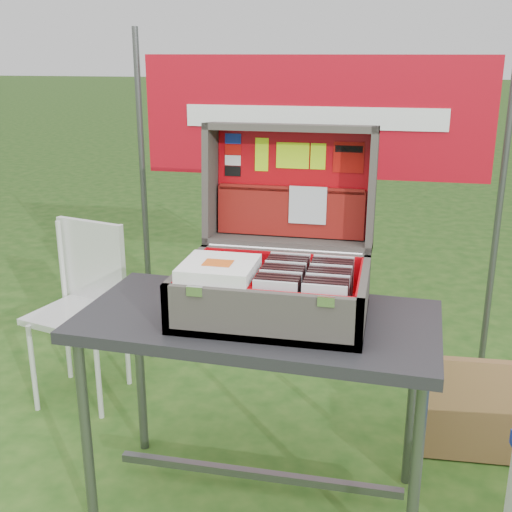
% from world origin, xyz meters
% --- Properties ---
extents(table, '(1.22, 0.65, 0.75)m').
position_xyz_m(table, '(-0.04, 0.06, 0.37)').
color(table, '#262628').
rests_on(table, ground).
extents(table_top, '(1.22, 0.65, 0.04)m').
position_xyz_m(table_top, '(-0.04, 0.06, 0.73)').
color(table_top, '#262628').
rests_on(table_top, ground).
extents(table_leg_fl, '(0.04, 0.04, 0.71)m').
position_xyz_m(table_leg_fl, '(-0.58, -0.18, 0.35)').
color(table_leg_fl, '#59595B').
rests_on(table_leg_fl, ground).
extents(table_leg_fr, '(0.04, 0.04, 0.71)m').
position_xyz_m(table_leg_fr, '(0.50, -0.18, 0.35)').
color(table_leg_fr, '#59595B').
rests_on(table_leg_fr, ground).
extents(table_leg_bl, '(0.04, 0.04, 0.71)m').
position_xyz_m(table_leg_bl, '(-0.58, 0.29, 0.35)').
color(table_leg_bl, '#59595B').
rests_on(table_leg_bl, ground).
extents(table_leg_br, '(0.04, 0.04, 0.71)m').
position_xyz_m(table_leg_br, '(0.50, 0.29, 0.35)').
color(table_leg_br, '#59595B').
rests_on(table_leg_br, ground).
extents(table_brace, '(1.04, 0.03, 0.03)m').
position_xyz_m(table_brace, '(-0.04, 0.06, 0.12)').
color(table_brace, '#59595B').
rests_on(table_brace, ground).
extents(suitcase, '(0.62, 0.60, 0.60)m').
position_xyz_m(suitcase, '(0.01, 0.12, 1.04)').
color(suitcase, '#4D463E').
rests_on(suitcase, table).
extents(suitcase_base_bottom, '(0.62, 0.44, 0.02)m').
position_xyz_m(suitcase_base_bottom, '(0.01, 0.06, 0.76)').
color(suitcase_base_bottom, '#4D463E').
rests_on(suitcase_base_bottom, table_top).
extents(suitcase_base_wall_front, '(0.62, 0.02, 0.16)m').
position_xyz_m(suitcase_base_wall_front, '(0.01, -0.15, 0.83)').
color(suitcase_base_wall_front, '#4D463E').
rests_on(suitcase_base_wall_front, table_top).
extents(suitcase_base_wall_back, '(0.62, 0.02, 0.16)m').
position_xyz_m(suitcase_base_wall_back, '(0.01, 0.27, 0.83)').
color(suitcase_base_wall_back, '#4D463E').
rests_on(suitcase_base_wall_back, table_top).
extents(suitcase_base_wall_left, '(0.02, 0.44, 0.16)m').
position_xyz_m(suitcase_base_wall_left, '(-0.29, 0.06, 0.83)').
color(suitcase_base_wall_left, '#4D463E').
rests_on(suitcase_base_wall_left, table_top).
extents(suitcase_base_wall_right, '(0.02, 0.44, 0.16)m').
position_xyz_m(suitcase_base_wall_right, '(0.30, 0.06, 0.83)').
color(suitcase_base_wall_right, '#4D463E').
rests_on(suitcase_base_wall_right, table_top).
extents(suitcase_liner_floor, '(0.57, 0.39, 0.01)m').
position_xyz_m(suitcase_liner_floor, '(0.01, 0.06, 0.77)').
color(suitcase_liner_floor, red).
rests_on(suitcase_liner_floor, suitcase_base_bottom).
extents(suitcase_latch_left, '(0.05, 0.01, 0.03)m').
position_xyz_m(suitcase_latch_left, '(-0.19, -0.16, 0.90)').
color(suitcase_latch_left, silver).
rests_on(suitcase_latch_left, suitcase_base_wall_front).
extents(suitcase_latch_right, '(0.05, 0.01, 0.03)m').
position_xyz_m(suitcase_latch_right, '(0.21, -0.16, 0.90)').
color(suitcase_latch_right, silver).
rests_on(suitcase_latch_right, suitcase_base_wall_front).
extents(suitcase_hinge, '(0.55, 0.02, 0.02)m').
position_xyz_m(suitcase_hinge, '(0.01, 0.28, 0.91)').
color(suitcase_hinge, silver).
rests_on(suitcase_hinge, suitcase_base_wall_back).
extents(suitcase_lid_back, '(0.62, 0.06, 0.44)m').
position_xyz_m(suitcase_lid_back, '(0.01, 0.45, 1.12)').
color(suitcase_lid_back, '#4D463E').
rests_on(suitcase_lid_back, suitcase_base_wall_back).
extents(suitcase_lid_rim_far, '(0.62, 0.17, 0.04)m').
position_xyz_m(suitcase_lid_rim_far, '(0.01, 0.40, 1.33)').
color(suitcase_lid_rim_far, '#4D463E').
rests_on(suitcase_lid_rim_far, suitcase_lid_back).
extents(suitcase_lid_rim_near, '(0.62, 0.17, 0.04)m').
position_xyz_m(suitcase_lid_rim_near, '(0.01, 0.36, 0.92)').
color(suitcase_lid_rim_near, '#4D463E').
rests_on(suitcase_lid_rim_near, suitcase_lid_back).
extents(suitcase_lid_rim_left, '(0.02, 0.20, 0.45)m').
position_xyz_m(suitcase_lid_rim_left, '(-0.29, 0.38, 1.12)').
color(suitcase_lid_rim_left, '#4D463E').
rests_on(suitcase_lid_rim_left, suitcase_lid_back).
extents(suitcase_lid_rim_right, '(0.02, 0.20, 0.45)m').
position_xyz_m(suitcase_lid_rim_right, '(0.30, 0.38, 1.12)').
color(suitcase_lid_rim_right, '#4D463E').
rests_on(suitcase_lid_rim_right, suitcase_lid_back).
extents(suitcase_lid_liner, '(0.56, 0.04, 0.39)m').
position_xyz_m(suitcase_lid_liner, '(0.01, 0.43, 1.12)').
color(suitcase_lid_liner, red).
rests_on(suitcase_lid_liner, suitcase_lid_back).
extents(suitcase_liner_wall_front, '(0.57, 0.01, 0.14)m').
position_xyz_m(suitcase_liner_wall_front, '(0.01, -0.13, 0.84)').
color(suitcase_liner_wall_front, red).
rests_on(suitcase_liner_wall_front, suitcase_base_bottom).
extents(suitcase_liner_wall_back, '(0.57, 0.01, 0.14)m').
position_xyz_m(suitcase_liner_wall_back, '(0.01, 0.25, 0.84)').
color(suitcase_liner_wall_back, red).
rests_on(suitcase_liner_wall_back, suitcase_base_bottom).
extents(suitcase_liner_wall_left, '(0.01, 0.39, 0.14)m').
position_xyz_m(suitcase_liner_wall_left, '(-0.27, 0.06, 0.84)').
color(suitcase_liner_wall_left, red).
rests_on(suitcase_liner_wall_left, suitcase_base_bottom).
extents(suitcase_liner_wall_right, '(0.01, 0.39, 0.14)m').
position_xyz_m(suitcase_liner_wall_right, '(0.29, 0.06, 0.84)').
color(suitcase_liner_wall_right, red).
rests_on(suitcase_liner_wall_right, suitcase_base_bottom).
extents(suitcase_lid_pocket, '(0.55, 0.05, 0.18)m').
position_xyz_m(suitcase_lid_pocket, '(0.01, 0.41, 1.02)').
color(suitcase_lid_pocket, maroon).
rests_on(suitcase_lid_pocket, suitcase_lid_liner).
extents(suitcase_pocket_edge, '(0.54, 0.02, 0.02)m').
position_xyz_m(suitcase_pocket_edge, '(0.01, 0.41, 1.11)').
color(suitcase_pocket_edge, maroon).
rests_on(suitcase_pocket_edge, suitcase_lid_pocket).
extents(suitcase_pocket_cd, '(0.14, 0.02, 0.14)m').
position_xyz_m(suitcase_pocket_cd, '(0.07, 0.39, 1.05)').
color(suitcase_pocket_cd, silver).
rests_on(suitcase_pocket_cd, suitcase_lid_pocket).
extents(lid_sticker_cc_a, '(0.06, 0.01, 0.04)m').
position_xyz_m(lid_sticker_cc_a, '(-0.22, 0.44, 1.28)').
color(lid_sticker_cc_a, '#1933B2').
rests_on(lid_sticker_cc_a, suitcase_lid_liner).
extents(lid_sticker_cc_b, '(0.06, 0.01, 0.04)m').
position_xyz_m(lid_sticker_cc_b, '(-0.22, 0.44, 1.24)').
color(lid_sticker_cc_b, '#BE100A').
rests_on(lid_sticker_cc_b, suitcase_lid_liner).
extents(lid_sticker_cc_c, '(0.06, 0.01, 0.04)m').
position_xyz_m(lid_sticker_cc_c, '(-0.22, 0.44, 1.20)').
color(lid_sticker_cc_c, white).
rests_on(lid_sticker_cc_c, suitcase_lid_liner).
extents(lid_sticker_cc_d, '(0.06, 0.01, 0.04)m').
position_xyz_m(lid_sticker_cc_d, '(-0.22, 0.43, 1.16)').
color(lid_sticker_cc_d, black).
rests_on(lid_sticker_cc_d, suitcase_lid_liner).
extents(lid_card_neon_tall, '(0.05, 0.01, 0.12)m').
position_xyz_m(lid_card_neon_tall, '(-0.11, 0.44, 1.22)').
color(lid_card_neon_tall, '#C1FD14').
rests_on(lid_card_neon_tall, suitcase_lid_liner).
extents(lid_card_neon_main, '(0.12, 0.01, 0.09)m').
position_xyz_m(lid_card_neon_main, '(0.01, 0.44, 1.22)').
color(lid_card_neon_main, '#C1FD14').
rests_on(lid_card_neon_main, suitcase_lid_liner).
extents(lid_card_neon_small, '(0.05, 0.01, 0.09)m').
position_xyz_m(lid_card_neon_small, '(0.10, 0.44, 1.22)').
color(lid_card_neon_small, '#C1FD14').
rests_on(lid_card_neon_small, suitcase_lid_liner).
extents(lid_sticker_band, '(0.11, 0.01, 0.11)m').
position_xyz_m(lid_sticker_band, '(0.21, 0.44, 1.22)').
color(lid_sticker_band, '#BE100A').
rests_on(lid_sticker_band, suitcase_lid_liner).
extents(lid_sticker_band_bar, '(0.10, 0.00, 0.02)m').
position_xyz_m(lid_sticker_band_bar, '(0.21, 0.44, 1.25)').
color(lid_sticker_band_bar, black).
rests_on(lid_sticker_band_bar, suitcase_lid_liner).
extents(cd_left_0, '(0.14, 0.01, 0.16)m').
position_xyz_m(cd_left_0, '(0.05, -0.11, 0.85)').
color(cd_left_0, silver).
rests_on(cd_left_0, suitcase_liner_floor).
extents(cd_left_1, '(0.14, 0.01, 0.16)m').
position_xyz_m(cd_left_1, '(0.05, -0.09, 0.85)').
color(cd_left_1, black).
rests_on(cd_left_1, suitcase_liner_floor).
extents(cd_left_2, '(0.14, 0.01, 0.16)m').
position_xyz_m(cd_left_2, '(0.05, -0.06, 0.85)').
color(cd_left_2, black).
rests_on(cd_left_2, suitcase_liner_floor).
extents(cd_left_3, '(0.14, 0.01, 0.16)m').
position_xyz_m(cd_left_3, '(0.05, -0.04, 0.85)').
color(cd_left_3, black).
rests_on(cd_left_3, suitcase_liner_floor).
extents(cd_left_4, '(0.14, 0.01, 0.16)m').
position_xyz_m(cd_left_4, '(0.05, -0.01, 0.85)').
color(cd_left_4, silver).
rests_on(cd_left_4, suitcase_liner_floor).
extents(cd_left_5, '(0.14, 0.01, 0.16)m').
position_xyz_m(cd_left_5, '(0.05, 0.01, 0.85)').
color(cd_left_5, black).
rests_on(cd_left_5, suitcase_liner_floor).
extents(cd_left_6, '(0.14, 0.01, 0.16)m').
position_xyz_m(cd_left_6, '(0.05, 0.04, 0.85)').
color(cd_left_6, black).
rests_on(cd_left_6, suitcase_liner_floor).
extents(cd_left_7, '(0.14, 0.01, 0.16)m').
position_xyz_m(cd_left_7, '(0.05, 0.06, 0.85)').
color(cd_left_7, black).
rests_on(cd_left_7, suitcase_liner_floor).
extents(cd_left_8, '(0.14, 0.01, 0.16)m').
position_xyz_m(cd_left_8, '(0.05, 0.08, 0.85)').
color(cd_left_8, silver).
rests_on(cd_left_8, suitcase_liner_floor).
extents(cd_left_9, '(0.14, 0.01, 0.16)m').
position_xyz_m(cd_left_9, '(0.05, 0.11, 0.85)').
color(cd_left_9, black).
rests_on(cd_left_9, suitcase_liner_floor).
extents(cd_left_10, '(0.14, 0.01, 0.16)m').
position_xyz_m(cd_left_10, '(0.05, 0.13, 0.85)').
color(cd_left_10, black).
rests_on(cd_left_10, suitcase_liner_floor).
extents(cd_left_11, '(0.14, 0.01, 0.16)m').
position_xyz_m(cd_left_11, '(0.05, 0.16, 0.85)').
color(cd_left_11, black).
rests_on(cd_left_11, suitcase_liner_floor).
extents(cd_left_12, '(0.14, 0.01, 0.16)m').
position_xyz_m(cd_left_12, '(0.05, 0.18, 0.85)').
color(cd_left_12, silver).
rests_on(cd_left_12, suitcase_liner_floor).
extents(cd_right_0, '(0.14, 0.01, 0.16)m').
position_xyz_m(cd_right_0, '(0.20, -0.11, 0.85)').
color(cd_right_0, silver).
rests_on(cd_right_0, suitcase_liner_floor).
extents(cd_right_1, '(0.14, 0.01, 0.16)m').
position_xyz_m(cd_right_1, '(0.20, -0.09, 0.85)').
color(cd_right_1, black).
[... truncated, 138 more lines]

